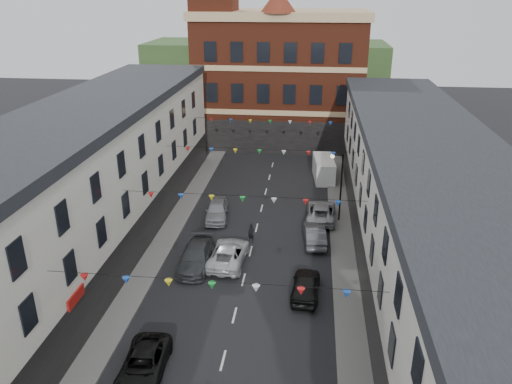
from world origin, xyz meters
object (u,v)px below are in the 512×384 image
at_px(car_right_e, 315,234).
at_px(car_right_f, 321,212).
at_px(street_lamp, 339,178).
at_px(car_left_e, 217,210).
at_px(moving_car, 229,253).
at_px(white_van, 324,169).
at_px(car_left_c, 143,365).
at_px(pedestrian, 251,233).
at_px(car_left_d, 196,256).
at_px(car_right_d, 306,285).

xyz_separation_m(car_right_e, car_right_f, (0.51, 4.27, 0.00)).
height_order(street_lamp, car_right_f, street_lamp).
xyz_separation_m(car_left_e, car_right_f, (8.88, 0.78, -0.06)).
distance_m(car_right_e, moving_car, 7.20).
relative_size(car_right_e, moving_car, 0.84).
bearing_deg(white_van, car_right_e, -98.28).
bearing_deg(car_right_e, street_lamp, -118.48).
xyz_separation_m(moving_car, white_van, (6.98, 17.99, 0.38)).
relative_size(car_left_c, pedestrian, 3.12).
xyz_separation_m(street_lamp, car_left_d, (-10.15, -8.53, -3.15)).
bearing_deg(car_right_f, white_van, -90.57).
relative_size(street_lamp, moving_car, 1.15).
relative_size(car_left_d, car_right_d, 1.21).
height_order(street_lamp, pedestrian, street_lamp).
bearing_deg(car_right_d, car_left_d, -16.45).
xyz_separation_m(car_left_d, car_left_e, (0.00, 7.97, 0.03)).
bearing_deg(car_right_d, car_right_f, -91.77).
bearing_deg(car_left_c, car_right_f, 62.05).
xyz_separation_m(street_lamp, pedestrian, (-6.69, -4.50, -3.15)).
distance_m(car_left_d, car_right_d, 8.32).
relative_size(car_left_e, pedestrian, 3.08).
distance_m(car_left_e, car_right_e, 9.07).
bearing_deg(pedestrian, white_van, 93.45).
xyz_separation_m(car_right_d, car_right_f, (1.06, 11.58, -0.01)).
xyz_separation_m(car_left_d, car_right_f, (8.88, 8.75, -0.03)).
bearing_deg(street_lamp, car_right_f, 170.30).
bearing_deg(white_van, pedestrian, -116.29).
bearing_deg(pedestrian, car_left_d, -105.80).
bearing_deg(car_right_f, car_left_c, 66.45).
xyz_separation_m(car_left_c, car_left_e, (0.23, 18.93, 0.14)).
bearing_deg(car_left_d, car_right_d, -20.58).
bearing_deg(car_left_d, car_right_e, 27.49).
xyz_separation_m(white_van, pedestrian, (-5.74, -14.68, -0.35)).
relative_size(street_lamp, car_right_e, 1.37).
relative_size(street_lamp, pedestrian, 3.99).
xyz_separation_m(car_right_d, pedestrian, (-4.36, 6.87, 0.02)).
bearing_deg(pedestrian, car_right_d, -32.75).
distance_m(street_lamp, car_left_c, 22.32).
relative_size(street_lamp, white_van, 1.20).
distance_m(car_left_d, car_right_f, 12.47).
distance_m(street_lamp, pedestrian, 8.66).
height_order(car_right_f, pedestrian, pedestrian).
xyz_separation_m(car_left_c, moving_car, (2.45, 11.69, 0.08)).
bearing_deg(car_left_e, white_van, 42.98).
height_order(moving_car, pedestrian, pedestrian).
distance_m(car_left_c, car_left_d, 10.96).
height_order(car_right_d, white_van, white_van).
height_order(street_lamp, car_right_e, street_lamp).
height_order(car_left_c, car_right_d, car_right_d).
relative_size(moving_car, white_van, 1.05).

